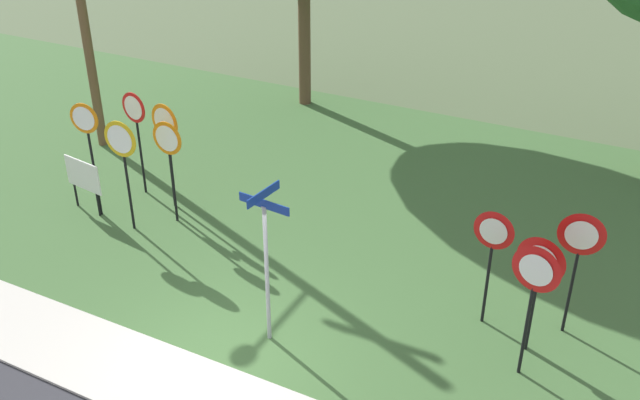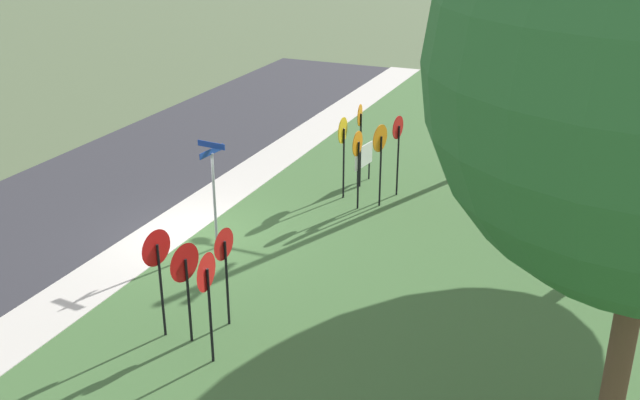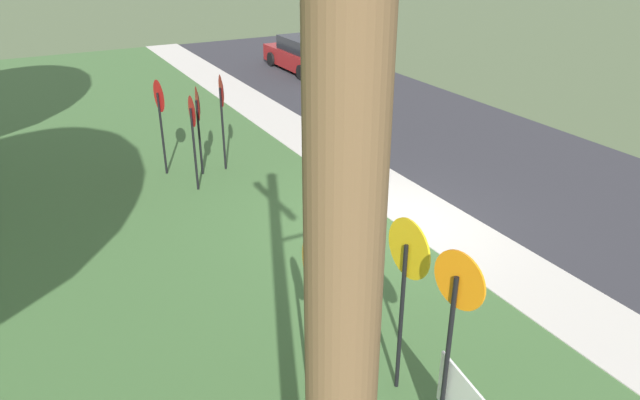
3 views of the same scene
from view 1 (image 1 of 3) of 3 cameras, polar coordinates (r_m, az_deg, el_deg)
The scene contains 14 objects.
ground_plane at distance 12.33m, azimuth -8.12°, elevation -12.74°, with size 160.00×160.00×0.00m, color #4C5B3D.
sidewalk_strip at distance 11.85m, azimuth -10.39°, elevation -14.84°, with size 44.00×1.60×0.06m, color #BCB7AD.
grass_median at distance 16.59m, azimuth 3.70°, elevation -0.43°, with size 44.00×12.00×0.04m, color #3D6033.
stop_sign_near_left at distance 15.30m, azimuth -15.33°, elevation 3.70°, with size 0.78×0.10×2.51m.
stop_sign_near_right at distance 15.44m, azimuth -11.84°, elevation 3.85°, with size 0.73×0.09×2.36m.
stop_sign_far_left at distance 16.05m, azimuth -17.86°, elevation 4.82°, with size 0.66×0.13×2.65m.
stop_sign_far_center at distance 16.80m, azimuth -14.33°, elevation 6.02°, with size 0.70×0.13×2.49m.
stop_sign_far_right at distance 16.02m, azimuth -12.04°, elevation 5.20°, with size 0.79×0.17×2.48m.
yield_sign_near_left at distance 12.50m, azimuth 19.77°, elevation -3.45°, with size 0.77×0.12×2.36m.
yield_sign_near_right at distance 11.94m, azimuth 16.89°, elevation -5.28°, with size 0.80×0.18×2.21m.
yield_sign_far_left at distance 11.33m, azimuth 16.51°, elevation -6.22°, with size 0.77×0.18×2.41m.
yield_sign_far_right at distance 12.37m, azimuth 13.42°, elevation -3.29°, with size 0.70×0.11×2.24m.
street_name_post at distance 11.68m, azimuth -4.28°, elevation -4.24°, with size 0.96×0.81×2.88m.
notice_board at distance 16.75m, azimuth -18.17°, elevation 1.69°, with size 1.09×0.19×1.25m.
Camera 1 is at (5.71, -7.29, 8.14)m, focal length 40.57 mm.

